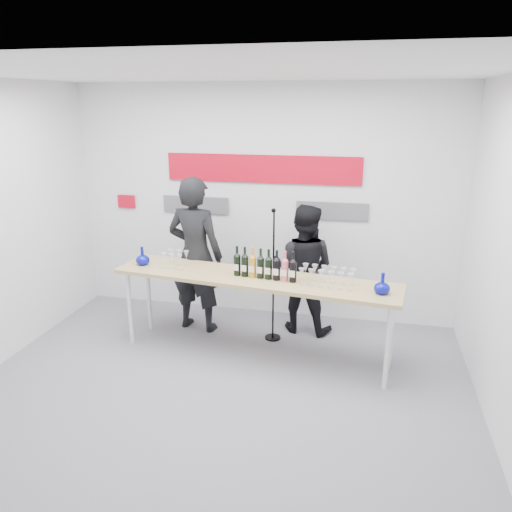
{
  "coord_description": "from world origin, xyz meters",
  "views": [
    {
      "loc": [
        1.32,
        -4.22,
        2.77
      ],
      "look_at": [
        0.18,
        0.85,
        1.15
      ],
      "focal_mm": 35.0,
      "sensor_mm": 36.0,
      "label": 1
    }
  ],
  "objects_px": {
    "tasting_table": "(254,283)",
    "presenter_right": "(303,269)",
    "mic_stand": "(273,301)",
    "presenter_left": "(195,255)"
  },
  "relations": [
    {
      "from": "tasting_table",
      "to": "mic_stand",
      "type": "relative_size",
      "value": 1.98
    },
    {
      "from": "tasting_table",
      "to": "presenter_left",
      "type": "xyz_separation_m",
      "value": [
        -0.86,
        0.55,
        0.09
      ]
    },
    {
      "from": "tasting_table",
      "to": "presenter_right",
      "type": "xyz_separation_m",
      "value": [
        0.44,
        0.8,
        -0.07
      ]
    },
    {
      "from": "mic_stand",
      "to": "tasting_table",
      "type": "bearing_deg",
      "value": -116.48
    },
    {
      "from": "tasting_table",
      "to": "presenter_right",
      "type": "distance_m",
      "value": 0.91
    },
    {
      "from": "presenter_right",
      "to": "mic_stand",
      "type": "xyz_separation_m",
      "value": [
        -0.31,
        -0.35,
        -0.31
      ]
    },
    {
      "from": "presenter_right",
      "to": "mic_stand",
      "type": "distance_m",
      "value": 0.56
    },
    {
      "from": "tasting_table",
      "to": "presenter_left",
      "type": "distance_m",
      "value": 1.03
    },
    {
      "from": "presenter_left",
      "to": "mic_stand",
      "type": "distance_m",
      "value": 1.1
    },
    {
      "from": "tasting_table",
      "to": "presenter_left",
      "type": "height_order",
      "value": "presenter_left"
    }
  ]
}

